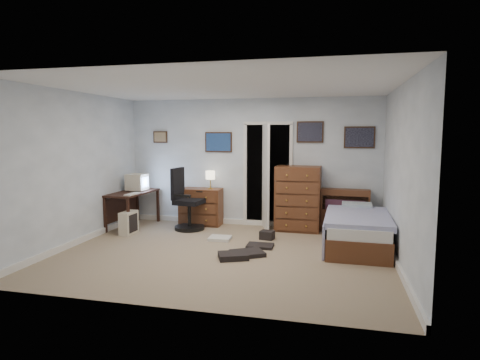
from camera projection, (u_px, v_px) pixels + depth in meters
The scene contains 15 objects.
floor at pixel (224, 254), 6.12m from camera, with size 5.00×4.00×0.02m, color #9F876E.
computer_desk at pixel (129, 200), 7.84m from camera, with size 0.62×1.23×0.69m.
crt_monitor at pixel (137, 182), 7.92m from camera, with size 0.38×0.35×0.33m.
keyboard at pixel (132, 194), 7.42m from camera, with size 0.14×0.37×0.02m, color beige.
pc_tower at pixel (129, 223), 7.28m from camera, with size 0.21×0.40×0.42m.
office_chair at pixel (186, 206), 7.62m from camera, with size 0.63×0.63×1.17m.
media_stack at pixel (148, 199), 8.73m from camera, with size 0.16×0.16×0.80m, color maroon.
low_dresser at pixel (201, 207), 8.01m from camera, with size 0.82×0.41×0.73m, color brown.
table_lamp at pixel (210, 176), 7.89m from camera, with size 0.19×0.19×0.36m.
doorway at pixel (270, 174), 8.12m from camera, with size 0.96×1.12×2.05m.
tall_dresser at pixel (298, 198), 7.52m from camera, with size 0.83×0.49×1.22m, color brown.
headboard_bookcase at pixel (345, 209), 7.45m from camera, with size 0.90×0.28×0.80m.
bed at pixel (356, 230), 6.43m from camera, with size 1.03×1.86×0.60m.
wall_posters at pixel (279, 137), 7.70m from camera, with size 4.38×0.04×0.60m.
floor_clutter at pixel (244, 247), 6.31m from camera, with size 1.16×1.53×0.15m.
Camera 1 is at (1.61, -5.73, 1.82)m, focal length 30.00 mm.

